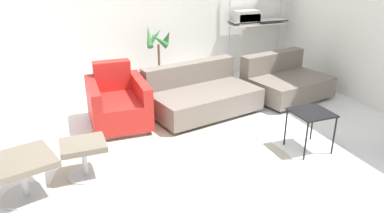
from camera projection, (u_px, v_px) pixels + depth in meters
name	position (u px, v px, depth m)	size (l,w,h in m)	color
ground_plane	(164.00, 164.00, 4.04)	(12.00, 12.00, 0.00)	white
wall_back	(110.00, 2.00, 5.91)	(12.00, 0.09, 2.80)	silver
round_rug	(179.00, 173.00, 3.86)	(2.56, 2.56, 0.01)	#BCB29E
ottoman	(84.00, 152.00, 3.72)	(0.44, 0.38, 0.38)	#BCBCC1
armchair_red	(118.00, 104.00, 4.88)	(0.74, 0.92, 0.78)	silver
couch_low	(201.00, 96.00, 5.30)	(1.64, 1.19, 0.66)	black
couch_second	(285.00, 83.00, 5.86)	(1.35, 1.13, 0.66)	black
side_table	(311.00, 116.00, 4.19)	(0.42, 0.42, 0.47)	black
potted_plant	(159.00, 67.00, 6.07)	(0.43, 0.41, 1.09)	#333338
shelf_unit	(250.00, 19.00, 6.66)	(1.10, 0.28, 1.64)	#BCBCC1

